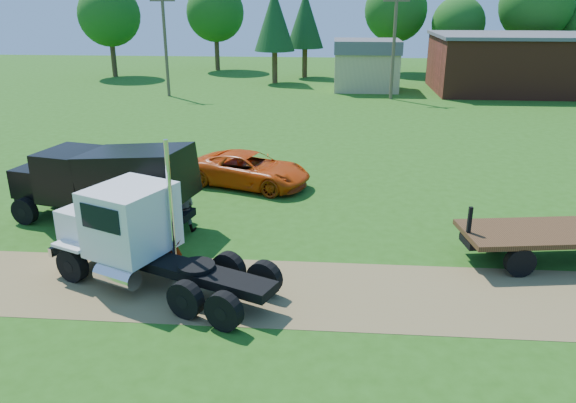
# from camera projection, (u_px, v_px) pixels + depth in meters

# --- Properties ---
(ground) EXTENTS (140.00, 140.00, 0.00)m
(ground) POSITION_uv_depth(u_px,v_px,m) (299.00, 292.00, 17.38)
(ground) COLOR #235312
(ground) RESTS_ON ground
(dirt_track) EXTENTS (120.00, 4.20, 0.01)m
(dirt_track) POSITION_uv_depth(u_px,v_px,m) (299.00, 292.00, 17.38)
(dirt_track) COLOR olive
(dirt_track) RESTS_ON ground
(white_semi_tractor) EXTENTS (7.73, 5.21, 4.64)m
(white_semi_tractor) POSITION_uv_depth(u_px,v_px,m) (134.00, 234.00, 17.63)
(white_semi_tractor) COLOR black
(white_semi_tractor) RESTS_ON ground
(black_dump_truck) EXTENTS (7.96, 3.96, 3.38)m
(black_dump_truck) POSITION_uv_depth(u_px,v_px,m) (107.00, 180.00, 21.93)
(black_dump_truck) COLOR black
(black_dump_truck) RESTS_ON ground
(orange_pickup) EXTENTS (6.38, 4.48, 1.62)m
(orange_pickup) POSITION_uv_depth(u_px,v_px,m) (250.00, 170.00, 26.82)
(orange_pickup) COLOR #D34409
(orange_pickup) RESTS_ON ground
(spectator_a) EXTENTS (0.82, 0.79, 1.90)m
(spectator_a) POSITION_uv_depth(u_px,v_px,m) (172.00, 248.00, 18.20)
(spectator_a) COLOR #999999
(spectator_a) RESTS_ON ground
(spectator_b) EXTENTS (0.98, 0.78, 1.93)m
(spectator_b) POSITION_uv_depth(u_px,v_px,m) (183.00, 207.00, 21.64)
(spectator_b) COLOR #999999
(spectator_b) RESTS_ON ground
(brick_building) EXTENTS (15.40, 10.40, 5.30)m
(brick_building) POSITION_uv_depth(u_px,v_px,m) (517.00, 63.00, 52.53)
(brick_building) COLOR maroon
(brick_building) RESTS_ON ground
(tan_shed) EXTENTS (6.20, 5.40, 4.70)m
(tan_shed) POSITION_uv_depth(u_px,v_px,m) (366.00, 64.00, 53.65)
(tan_shed) COLOR tan
(tan_shed) RESTS_ON ground
(utility_poles) EXTENTS (42.20, 0.28, 9.00)m
(utility_poles) POSITION_uv_depth(u_px,v_px,m) (394.00, 44.00, 48.04)
(utility_poles) COLOR brown
(utility_poles) RESTS_ON ground
(tree_row) EXTENTS (57.05, 15.55, 11.53)m
(tree_row) POSITION_uv_depth(u_px,v_px,m) (364.00, 14.00, 62.05)
(tree_row) COLOR #3E3119
(tree_row) RESTS_ON ground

